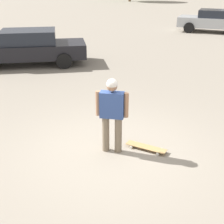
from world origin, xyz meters
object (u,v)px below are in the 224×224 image
at_px(car_parked_near, 27,47).
at_px(skateboard, 146,147).
at_px(person, 112,110).
at_px(car_parked_far, 213,20).

bearing_deg(car_parked_near, skateboard, 111.65).
bearing_deg(skateboard, person, 31.87).
distance_m(skateboard, car_parked_near, 8.20).
xyz_separation_m(person, skateboard, (0.66, 0.29, -0.87)).
xyz_separation_m(car_parked_near, car_parked_far, (6.54, 11.25, 0.02)).
xyz_separation_m(person, car_parked_far, (0.83, 16.65, -0.18)).
relative_size(person, car_parked_near, 0.32).
bearing_deg(car_parked_far, person, 87.86).
bearing_deg(car_parked_far, skateboard, 90.13).
xyz_separation_m(person, car_parked_near, (-5.72, 5.39, -0.20)).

